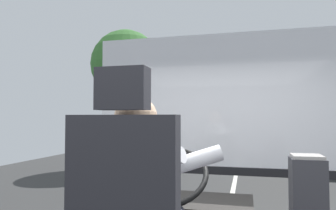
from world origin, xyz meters
TOP-DOWN VIEW (x-y plane):
  - ground at (0.00, 8.80)m, footprint 18.00×44.00m
  - bus_driver at (-0.14, -0.23)m, footprint 0.79×0.61m
  - windshield_panel at (0.00, 1.62)m, footprint 2.50×0.08m
  - street_tree at (-4.07, 9.30)m, footprint 2.63×2.63m
  - parked_car_blue at (4.41, 16.70)m, footprint 1.82×3.86m

SIDE VIEW (x-z plane):
  - ground at x=0.00m, z-range -0.05..0.00m
  - parked_car_blue at x=4.41m, z-range 0.02..1.41m
  - bus_driver at x=-0.14m, z-range 1.13..1.88m
  - windshield_panel at x=0.00m, z-range 1.13..2.61m
  - street_tree at x=-4.07m, z-range 1.26..6.48m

